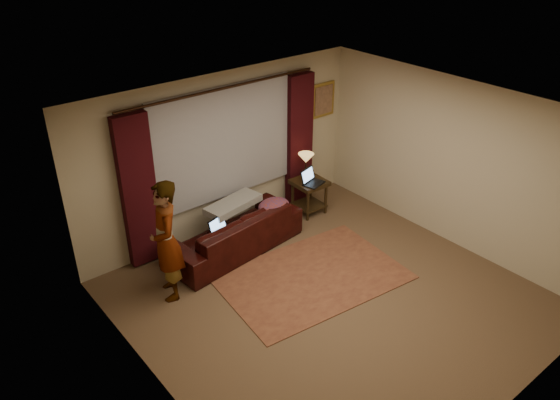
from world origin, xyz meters
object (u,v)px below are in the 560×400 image
Objects in this scene: laptop_sofa at (224,228)px; tiffany_lamp at (306,165)px; laptop_table at (314,177)px; end_table at (309,196)px; sofa at (233,225)px; person at (166,241)px.

tiffany_lamp is at bearing -3.69° from laptop_sofa.
laptop_table is at bearing -103.74° from tiffany_lamp.
tiffany_lamp is (0.04, 0.15, 0.52)m from end_table.
sofa reaches higher than laptop_sofa.
person is at bearing 174.09° from laptop_sofa.
sofa is 1.68m from laptop_table.
laptop_sofa is at bearing 169.02° from laptop_table.
sofa is at bearing -175.23° from end_table.
tiffany_lamp is 3.09m from person.
tiffany_lamp is at bearing 60.41° from laptop_table.
laptop_table is at bearing -101.69° from end_table.
tiffany_lamp reaches higher than laptop_table.
laptop_sofa is 1.08m from person.
sofa reaches higher than laptop_table.
end_table is at bearing -105.51° from tiffany_lamp.
sofa is 5.77× the size of laptop_table.
tiffany_lamp is at bearing -176.60° from sofa.
person is at bearing 170.98° from laptop_table.
sofa reaches higher than end_table.
laptop_sofa is at bearing -167.29° from tiffany_lamp.
end_table is 1.39× the size of tiffany_lamp.
laptop_table is at bearing -11.53° from laptop_sofa.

